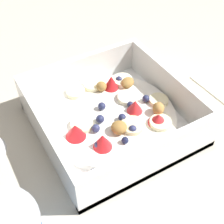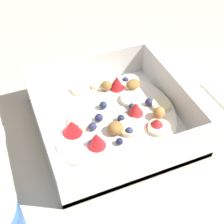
% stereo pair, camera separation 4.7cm
% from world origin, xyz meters
% --- Properties ---
extents(ground_plane, '(2.40, 2.40, 0.00)m').
position_xyz_m(ground_plane, '(0.00, 0.00, 0.00)').
color(ground_plane, beige).
extents(fruit_bowl, '(0.23, 0.23, 0.07)m').
position_xyz_m(fruit_bowl, '(0.01, -0.02, 0.02)').
color(fruit_bowl, white).
rests_on(fruit_bowl, ground).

